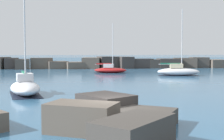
{
  "coord_description": "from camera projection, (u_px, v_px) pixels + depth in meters",
  "views": [
    {
      "loc": [
        -2.07,
        -15.25,
        3.68
      ],
      "look_at": [
        2.45,
        22.95,
        1.37
      ],
      "focal_mm": 50.0,
      "sensor_mm": 36.0,
      "label": 1
    }
  ],
  "objects": [
    {
      "name": "breakwater_jetty",
      "position": [
        92.0,
        64.0,
        67.83
      ],
      "size": [
        62.91,
        7.05,
        2.55
      ],
      "color": "brown",
      "rests_on": "ground"
    },
    {
      "name": "open_sea_beyond",
      "position": [
        80.0,
        60.0,
        127.1
      ],
      "size": [
        400.0,
        116.0,
        0.01
      ],
      "color": "#235175",
      "rests_on": "ground"
    },
    {
      "name": "foreground_rocks",
      "position": [
        86.0,
        118.0,
        14.81
      ],
      "size": [
        12.29,
        9.81,
        1.35
      ],
      "color": "#383330",
      "rests_on": "ground"
    },
    {
      "name": "sailboat_moored_1",
      "position": [
        178.0,
        71.0,
        47.15
      ],
      "size": [
        6.59,
        3.34,
        10.03
      ],
      "color": "silver",
      "rests_on": "ground"
    },
    {
      "name": "sailboat_moored_0",
      "position": [
        25.0,
        87.0,
        26.46
      ],
      "size": [
        3.67,
        6.15,
        10.78
      ],
      "color": "white",
      "rests_on": "ground"
    },
    {
      "name": "ground_plane",
      "position": [
        117.0,
        125.0,
        15.58
      ],
      "size": [
        600.0,
        600.0,
        0.0
      ],
      "primitive_type": "plane",
      "color": "#336084"
    },
    {
      "name": "sailboat_moored_4",
      "position": [
        110.0,
        70.0,
        53.17
      ],
      "size": [
        5.98,
        3.76,
        8.41
      ],
      "color": "maroon",
      "rests_on": "ground"
    }
  ]
}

